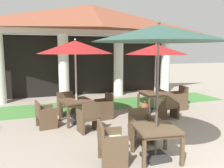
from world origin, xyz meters
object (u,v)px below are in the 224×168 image
Objects in this scene: patio_umbrella_mid_left at (75,48)px; patio_umbrella_mid_right at (156,50)px; patio_chair_mid_left_west at (45,115)px; terracotta_urn at (145,106)px; patio_chair_near_foreground_north at (141,126)px; patio_table_mid_left at (76,103)px; patio_chair_mid_left_south at (89,118)px; patio_chair_mid_right_south at (169,107)px; patio_chair_near_foreground_west at (111,144)px; patio_chair_mid_left_north at (67,104)px; patio_chair_mid_right_east at (179,98)px; patio_chair_mid_left_east at (104,107)px; patio_umbrella_near_foreground at (159,34)px; patio_table_near_foreground at (156,132)px; patio_table_mid_right at (155,94)px.

patio_umbrella_mid_right is (3.15, 0.41, -0.07)m from patio_umbrella_mid_left.
terracotta_urn is (3.84, 0.78, -0.24)m from patio_chair_mid_left_west.
patio_chair_near_foreground_north is 2.51m from patio_table_mid_left.
patio_chair_mid_left_south reaches higher than patio_chair_mid_right_south.
patio_chair_mid_left_south is at bearing -148.54° from terracotta_urn.
patio_chair_mid_right_south is at bearing -11.90° from patio_table_mid_left.
patio_chair_mid_left_west is (-1.12, 2.85, -0.03)m from patio_chair_near_foreground_west.
patio_chair_mid_left_north is 3.66m from patio_chair_mid_right_south.
patio_chair_mid_left_west reaches higher than terracotta_urn.
patio_umbrella_mid_left reaches higher than patio_chair_near_foreground_west.
patio_umbrella_mid_right reaches higher than patio_chair_near_foreground_west.
patio_chair_mid_right_east reaches higher than terracotta_urn.
patio_chair_mid_left_west is (-2.27, 2.01, -0.02)m from patio_chair_near_foreground_north.
patio_chair_mid_left_south is (1.17, -0.85, 0.02)m from patio_chair_mid_left_west.
patio_chair_mid_right_east is at bearing -2.33° from patio_umbrella_mid_right.
patio_umbrella_mid_left reaches higher than patio_table_mid_left.
patio_chair_near_foreground_west reaches higher than patio_chair_mid_left_east.
patio_chair_near_foreground_west reaches higher than patio_chair_mid_left_north.
patio_umbrella_near_foreground is 4.02m from patio_chair_mid_left_east.
patio_chair_mid_left_east is at bearing 91.63° from patio_umbrella_near_foreground.
patio_chair_mid_left_south is at bearing -81.16° from patio_umbrella_mid_left.
patio_chair_near_foreground_north is 1.01× the size of patio_chair_mid_left_north.
patio_table_near_foreground is at bearing -119.80° from patio_umbrella_mid_right.
patio_chair_mid_left_west is 4.14m from patio_chair_mid_right_south.
patio_chair_mid_right_south is at bearing -92.33° from patio_umbrella_mid_right.
patio_chair_mid_left_west is at bearing -168.50° from terracotta_urn.
patio_table_near_foreground reaches higher than terracotta_urn.
patio_chair_mid_right_east is 2.42× the size of terracotta_urn.
patio_table_near_foreground is at bearing 90.00° from patio_chair_near_foreground_west.
patio_chair_mid_left_south reaches higher than patio_table_mid_right.
patio_chair_near_foreground_west is 0.83× the size of patio_table_mid_right.
patio_umbrella_near_foreground is 3.26m from patio_chair_mid_left_south.
patio_chair_mid_right_east is at bearing 4.99° from patio_umbrella_mid_left.
patio_chair_mid_right_east is (3.12, 3.52, -0.20)m from patio_table_near_foreground.
patio_umbrella_mid_right reaches higher than patio_chair_mid_left_south.
patio_chair_near_foreground_west is at bearing 131.70° from patio_chair_mid_right_east.
patio_umbrella_mid_left is at bearing 109.28° from patio_umbrella_near_foreground.
patio_chair_mid_left_west is at bearing -172.21° from patio_table_mid_right.
patio_table_near_foreground is 1.23× the size of patio_chair_mid_left_west.
terracotta_urn is at bearing 151.82° from patio_chair_near_foreground_west.
patio_table_mid_left is 1.15× the size of patio_chair_mid_right_east.
patio_table_mid_left is at bearing -167.56° from terracotta_urn.
patio_umbrella_mid_left is 3.05× the size of patio_chair_mid_right_south.
patio_table_near_foreground is 3.21m from patio_chair_mid_right_south.
patio_chair_mid_left_north is at bearing 98.84° from patio_umbrella_mid_left.
patio_chair_mid_right_south is (-0.04, -1.07, -1.95)m from patio_umbrella_mid_right.
patio_chair_mid_left_east is at bearing 96.10° from patio_chair_mid_right_east.
patio_umbrella_near_foreground is at bearing 172.80° from patio_chair_mid_left_east.
patio_table_near_foreground is at bearing 140.86° from patio_chair_mid_right_east.
patio_chair_mid_left_south is 3.32m from patio_table_mid_right.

